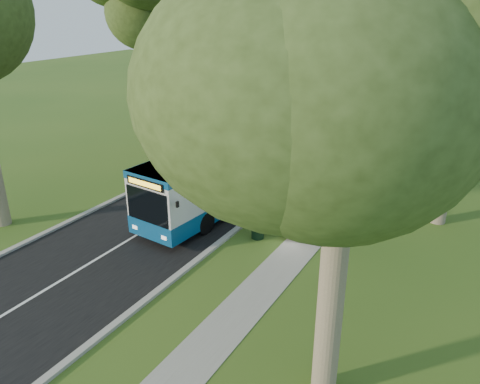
{
  "coord_description": "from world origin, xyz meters",
  "views": [
    {
      "loc": [
        9.26,
        -15.18,
        9.4
      ],
      "look_at": [
        -0.15,
        1.23,
        1.6
      ],
      "focal_mm": 35.0,
      "sensor_mm": 36.0,
      "label": 1
    }
  ],
  "objects_px": {
    "bus_stop_sign": "(255,193)",
    "litter_bin": "(258,227)",
    "bus": "(233,171)",
    "car_silver": "(315,90)",
    "bus_shelter": "(300,197)",
    "car_white": "(305,90)"
  },
  "relations": [
    {
      "from": "bus_stop_sign",
      "to": "litter_bin",
      "type": "xyz_separation_m",
      "value": [
        0.68,
        -1.0,
        -1.06
      ]
    },
    {
      "from": "litter_bin",
      "to": "car_white",
      "type": "relative_size",
      "value": 0.2
    },
    {
      "from": "car_silver",
      "to": "bus",
      "type": "bearing_deg",
      "value": -78.09
    },
    {
      "from": "bus",
      "to": "car_silver",
      "type": "relative_size",
      "value": 2.9
    },
    {
      "from": "bus",
      "to": "bus_shelter",
      "type": "bearing_deg",
      "value": -14.89
    },
    {
      "from": "bus_stop_sign",
      "to": "car_white",
      "type": "height_order",
      "value": "bus_stop_sign"
    },
    {
      "from": "bus_shelter",
      "to": "car_silver",
      "type": "relative_size",
      "value": 0.74
    },
    {
      "from": "car_white",
      "to": "bus_shelter",
      "type": "bearing_deg",
      "value": -71.2
    },
    {
      "from": "bus_stop_sign",
      "to": "bus_shelter",
      "type": "xyz_separation_m",
      "value": [
        1.96,
        0.33,
        0.1
      ]
    },
    {
      "from": "bus_stop_sign",
      "to": "litter_bin",
      "type": "height_order",
      "value": "bus_stop_sign"
    },
    {
      "from": "car_white",
      "to": "car_silver",
      "type": "xyz_separation_m",
      "value": [
        0.5,
        1.71,
        -0.17
      ]
    },
    {
      "from": "litter_bin",
      "to": "bus",
      "type": "bearing_deg",
      "value": 135.5
    },
    {
      "from": "bus",
      "to": "bus_shelter",
      "type": "height_order",
      "value": "bus"
    },
    {
      "from": "bus_stop_sign",
      "to": "bus_shelter",
      "type": "height_order",
      "value": "bus_stop_sign"
    },
    {
      "from": "car_silver",
      "to": "car_white",
      "type": "bearing_deg",
      "value": -107.64
    },
    {
      "from": "bus",
      "to": "car_silver",
      "type": "height_order",
      "value": "bus"
    },
    {
      "from": "bus_stop_sign",
      "to": "bus_shelter",
      "type": "distance_m",
      "value": 1.99
    },
    {
      "from": "bus",
      "to": "bus_stop_sign",
      "type": "distance_m",
      "value": 2.91
    },
    {
      "from": "bus_shelter",
      "to": "bus",
      "type": "bearing_deg",
      "value": 148.48
    },
    {
      "from": "litter_bin",
      "to": "car_white",
      "type": "xyz_separation_m",
      "value": [
        -9.99,
        29.19,
        0.34
      ]
    },
    {
      "from": "bus",
      "to": "bus_stop_sign",
      "type": "xyz_separation_m",
      "value": [
        2.23,
        -1.86,
        -0.03
      ]
    },
    {
      "from": "car_white",
      "to": "car_silver",
      "type": "height_order",
      "value": "car_white"
    }
  ]
}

